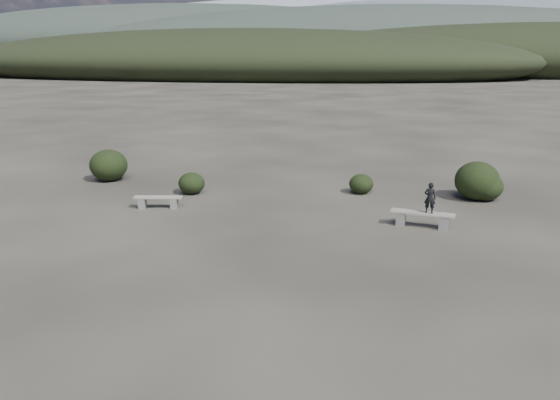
# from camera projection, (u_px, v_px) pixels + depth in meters

# --- Properties ---
(ground) EXTENTS (1200.00, 1200.00, 0.00)m
(ground) POSITION_uv_depth(u_px,v_px,m) (264.00, 291.00, 11.92)
(ground) COLOR #28251F
(ground) RESTS_ON ground
(bench_left) EXTENTS (1.63, 0.60, 0.40)m
(bench_left) POSITION_uv_depth(u_px,v_px,m) (158.00, 201.00, 18.05)
(bench_left) COLOR slate
(bench_left) RESTS_ON ground
(bench_right) EXTENTS (1.89, 0.69, 0.46)m
(bench_right) POSITION_uv_depth(u_px,v_px,m) (422.00, 218.00, 16.12)
(bench_right) COLOR slate
(bench_right) RESTS_ON ground
(seated_person) EXTENTS (0.37, 0.28, 0.92)m
(seated_person) POSITION_uv_depth(u_px,v_px,m) (430.00, 198.00, 15.89)
(seated_person) COLOR black
(seated_person) RESTS_ON bench_right
(shrub_a) EXTENTS (0.96, 0.96, 0.78)m
(shrub_a) POSITION_uv_depth(u_px,v_px,m) (192.00, 183.00, 19.83)
(shrub_a) COLOR black
(shrub_a) RESTS_ON ground
(shrub_c) EXTENTS (0.89, 0.89, 0.71)m
(shrub_c) POSITION_uv_depth(u_px,v_px,m) (361.00, 184.00, 19.88)
(shrub_c) COLOR black
(shrub_c) RESTS_ON ground
(shrub_d) EXTENTS (1.53, 1.53, 1.34)m
(shrub_d) POSITION_uv_depth(u_px,v_px,m) (477.00, 181.00, 19.02)
(shrub_d) COLOR black
(shrub_d) RESTS_ON ground
(shrub_e) EXTENTS (1.20, 1.20, 1.00)m
(shrub_e) POSITION_uv_depth(u_px,v_px,m) (485.00, 186.00, 18.94)
(shrub_e) COLOR black
(shrub_e) RESTS_ON ground
(shrub_f) EXTENTS (1.48, 1.48, 1.25)m
(shrub_f) POSITION_uv_depth(u_px,v_px,m) (109.00, 165.00, 21.75)
(shrub_f) COLOR black
(shrub_f) RESTS_ON ground
(mountain_ridges) EXTENTS (500.00, 400.00, 56.00)m
(mountain_ridges) POSITION_uv_depth(u_px,v_px,m) (366.00, 39.00, 331.76)
(mountain_ridges) COLOR black
(mountain_ridges) RESTS_ON ground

